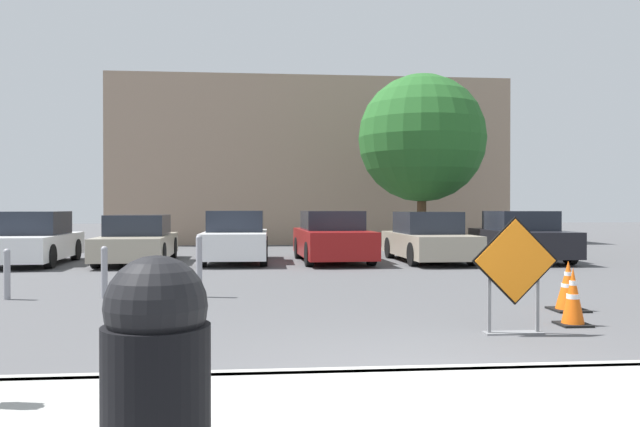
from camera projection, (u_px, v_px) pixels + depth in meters
name	position (u px, v px, depth m)	size (l,w,h in m)	color
ground_plane	(324.00, 271.00, 15.54)	(96.00, 96.00, 0.00)	#4C4C4F
curb_lip	(432.00, 375.00, 5.58)	(29.60, 0.20, 0.14)	#999993
road_closed_sign	(515.00, 271.00, 7.73)	(1.10, 0.20, 1.46)	black
traffic_cone_nearest	(573.00, 297.00, 8.32)	(0.40, 0.40, 0.78)	black
traffic_cone_second	(568.00, 286.00, 9.52)	(0.51, 0.51, 0.77)	black
parked_car_nearest	(33.00, 240.00, 17.30)	(1.97, 4.27, 1.47)	white
parked_car_second	(138.00, 241.00, 17.82)	(2.00, 4.69, 1.37)	#A39984
parked_car_third	(236.00, 238.00, 17.95)	(1.85, 4.10, 1.49)	white
parked_car_fourth	(332.00, 238.00, 18.11)	(2.07, 4.40, 1.48)	maroon
parked_car_fifth	(428.00, 239.00, 18.18)	(1.94, 4.48, 1.45)	#A39984
parked_car_sixth	(521.00, 238.00, 18.38)	(1.98, 4.06, 1.48)	black
trash_bin	(156.00, 373.00, 3.12)	(0.54, 0.54, 1.20)	black
bollard_nearest	(199.00, 264.00, 10.96)	(0.12, 0.12, 1.09)	gray
bollard_second	(104.00, 271.00, 10.81)	(0.12, 0.12, 0.91)	gray
bollard_third	(7.00, 273.00, 10.67)	(0.12, 0.12, 0.87)	gray
building_facade_backdrop	(309.00, 164.00, 28.87)	(17.30, 5.00, 7.22)	gray
street_tree_behind_lot	(422.00, 138.00, 21.54)	(4.41, 4.41, 6.18)	#513823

